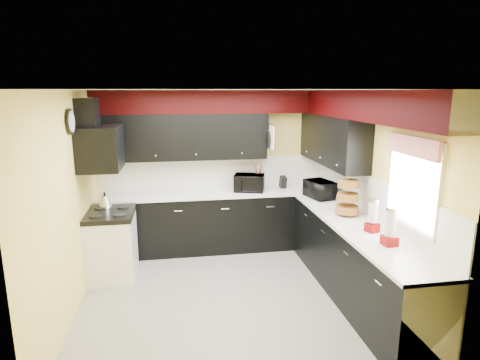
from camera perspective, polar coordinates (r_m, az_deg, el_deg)
The scene contains 35 objects.
ground at distance 5.23m, azimuth -1.45°, elevation -15.85°, with size 3.60×3.60×0.00m, color gray.
wall_back at distance 6.50m, azimuth -3.73°, elevation 1.58°, with size 3.60×0.06×2.50m, color #E0C666.
wall_right at distance 5.31m, azimuth 18.10°, elevation -1.55°, with size 0.06×3.60×2.50m, color #E0C666.
wall_left at distance 4.86m, azimuth -23.08°, elevation -3.22°, with size 0.06×3.60×2.50m, color #E0C666.
ceiling at distance 4.60m, azimuth -1.63°, elevation 12.71°, with size 3.60×3.60×0.06m, color white.
cab_back at distance 6.42m, azimuth -3.36°, elevation -5.95°, with size 3.60×0.60×0.90m, color black.
cab_right at distance 5.18m, azimuth 16.02°, elevation -11.14°, with size 0.60×3.00×0.90m, color black.
counter_back at distance 6.29m, azimuth -3.41°, elevation -1.89°, with size 3.62×0.64×0.04m, color white.
counter_right at distance 5.01m, azimuth 16.34°, elevation -6.20°, with size 0.64×3.02×0.04m, color white.
splash_back at distance 6.51m, azimuth -3.71°, elevation 1.05°, with size 3.60×0.02×0.50m, color white.
splash_right at distance 5.32m, azimuth 17.96°, elevation -2.19°, with size 0.02×3.60×0.50m, color white.
upper_back at distance 6.22m, azimuth -8.25°, elevation 6.10°, with size 2.60×0.35×0.70m, color black.
upper_right at distance 5.94m, azimuth 12.98°, elevation 5.61°, with size 0.35×1.80×0.70m, color black.
soffit_back at distance 6.21m, azimuth -3.70°, elevation 11.05°, with size 3.60×0.36×0.35m, color black.
soffit_right at distance 4.92m, azimuth 18.04°, elevation 10.06°, with size 0.36×3.24×0.35m, color black.
stove at distance 5.76m, azimuth -17.72°, elevation -9.00°, with size 0.60×0.75×0.86m, color white.
cooktop at distance 5.61m, azimuth -18.03°, elevation -4.62°, with size 0.62×0.77×0.06m, color black.
hood at distance 5.43m, azimuth -19.19°, elevation 4.38°, with size 0.50×0.78×0.55m, color black.
hood_duct at distance 5.41m, azimuth -20.88°, elevation 8.71°, with size 0.24×0.40×0.40m, color black.
window at distance 4.48m, azimuth 23.43°, elevation -0.59°, with size 0.03×0.86×0.96m, color white, non-canonical shape.
valance at distance 4.38m, azimuth 23.28°, elevation 4.48°, with size 0.04×0.88×0.20m, color red.
pan_top at distance 6.29m, azimuth 3.93°, elevation 8.10°, with size 0.03×0.22×0.40m, color black, non-canonical shape.
pan_mid at distance 6.19m, azimuth 4.17°, elevation 5.70°, with size 0.03×0.28×0.46m, color black, non-canonical shape.
pan_low at distance 6.45m, azimuth 3.62°, elevation 5.71°, with size 0.03×0.24×0.42m, color black, non-canonical shape.
cut_board at distance 6.07m, azimuth 4.54°, elevation 6.03°, with size 0.03×0.26×0.35m, color white.
baskets at distance 5.25m, azimuth 15.08°, elevation -2.31°, with size 0.27×0.27×0.50m, color brown, non-canonical shape.
clock at distance 4.95m, azimuth -22.98°, elevation 7.67°, with size 0.03×0.30×0.30m, color black, non-canonical shape.
deco_plate at distance 4.85m, azimuth 20.50°, elevation 8.97°, with size 0.03×0.24×0.24m, color white, non-canonical shape.
toaster_oven at distance 6.30m, azimuth 1.32°, elevation -0.40°, with size 0.46×0.38×0.27m, color black.
microwave at distance 6.02m, azimuth 11.32°, elevation -1.31°, with size 0.46×0.31×0.26m, color black.
utensil_crock at distance 6.37m, azimuth 2.63°, elevation -0.67°, with size 0.17×0.17×0.18m, color white.
knife_block at distance 6.54m, azimuth 6.13°, elevation -0.32°, with size 0.09×0.12×0.19m, color black.
kettle at distance 5.84m, azimuth -18.65°, elevation -2.87°, with size 0.18×0.18×0.16m, color silver, non-canonical shape.
dispenser_a at distance 4.73m, azimuth 18.37°, elevation -5.05°, with size 0.13×0.13×0.34m, color maroon, non-canonical shape.
dispenser_b at distance 4.38m, azimuth 20.61°, elevation -6.40°, with size 0.14×0.14×0.37m, color #570914, non-canonical shape.
Camera 1 is at (-0.63, -4.55, 2.49)m, focal length 30.00 mm.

